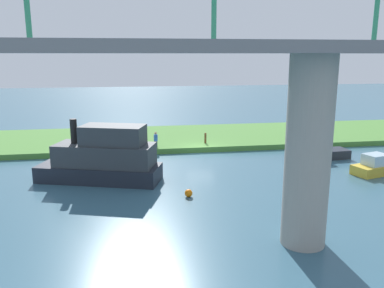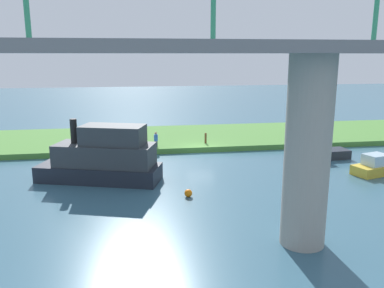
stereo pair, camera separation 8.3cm
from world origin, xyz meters
name	(u,v)px [view 1 (the left image)]	position (x,y,z in m)	size (l,w,h in m)	color
ground_plane	(201,153)	(0.00, 0.00, 0.00)	(160.00, 160.00, 0.00)	#386075
grassy_bank	(191,137)	(0.00, -6.00, 0.25)	(80.00, 12.00, 0.50)	#4C8438
bridge_pylon	(308,153)	(-1.55, 18.53, 4.46)	(2.09, 2.09, 8.92)	#9E998E
bridge_span	(315,41)	(-1.55, 18.51, 9.42)	(56.88, 4.30, 3.25)	slate
person_on_bank	(156,139)	(4.06, -1.04, 1.20)	(0.49, 0.49, 1.39)	#2D334C
mooring_post	(205,138)	(-0.79, -1.77, 1.00)	(0.20, 0.20, 0.99)	brown
houseboat_blue	(103,158)	(8.42, 7.07, 1.65)	(9.17, 5.42, 4.45)	#1E232D
motorboat_red	(113,155)	(7.93, 1.56, 0.54)	(4.72, 2.12, 1.52)	#99999E
pontoon_yellow	(318,152)	(-9.72, 3.73, 0.60)	(5.09, 2.04, 1.67)	#1E232D
motorboat_white	(379,166)	(-12.27, 8.59, 0.55)	(4.93, 2.85, 1.55)	gold
marker_buoy	(189,193)	(2.89, 11.38, 0.25)	(0.50, 0.50, 0.50)	orange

